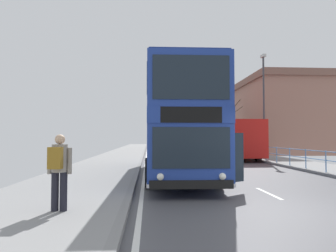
# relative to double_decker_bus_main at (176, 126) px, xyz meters

# --- Properties ---
(ground) EXTENTS (15.80, 140.00, 0.20)m
(ground) POSITION_rel_double_decker_bus_main_xyz_m (1.76, -7.11, -2.24)
(ground) COLOR #4D4D52
(double_decker_bus_main) EXTENTS (3.17, 11.20, 4.34)m
(double_decker_bus_main) POSITION_rel_double_decker_bus_main_xyz_m (0.00, 0.00, 0.00)
(double_decker_bus_main) COLOR navy
(double_decker_bus_main) RESTS_ON ground
(background_bus_far_lane) EXTENTS (2.87, 10.81, 3.02)m
(background_bus_far_lane) POSITION_rel_double_decker_bus_main_xyz_m (5.53, 11.72, -0.61)
(background_bus_far_lane) COLOR red
(background_bus_far_lane) RESTS_ON ground
(pedestrian_railing_far_kerb) EXTENTS (0.05, 23.50, 1.01)m
(pedestrian_railing_far_kerb) POSITION_rel_double_decker_bus_main_xyz_m (6.93, 6.05, -1.46)
(pedestrian_railing_far_kerb) COLOR #598CC6
(pedestrian_railing_far_kerb) RESTS_ON ground
(pedestrian_with_backpack) EXTENTS (0.55, 0.54, 1.68)m
(pedestrian_with_backpack) POSITION_rel_double_decker_bus_main_xyz_m (-3.23, -7.06, -1.15)
(pedestrian_with_backpack) COLOR black
(pedestrian_with_backpack) RESTS_ON ground
(street_lamp_far_side) EXTENTS (0.28, 0.60, 8.11)m
(street_lamp_far_side) POSITION_rel_double_decker_bus_main_xyz_m (7.69, 9.17, 2.54)
(street_lamp_far_side) COLOR #38383D
(street_lamp_far_side) RESTS_ON ground
(bare_tree_far_00) EXTENTS (2.81, 2.00, 6.03)m
(bare_tree_far_00) POSITION_rel_double_decker_bus_main_xyz_m (8.00, 19.72, 0.70)
(bare_tree_far_00) COLOR #4C3D2D
(bare_tree_far_00) RESTS_ON ground
(bare_tree_far_02) EXTENTS (2.62, 2.45, 6.89)m
(bare_tree_far_02) POSITION_rel_double_decker_bus_main_xyz_m (7.91, 30.55, 1.45)
(bare_tree_far_02) COLOR brown
(bare_tree_far_02) RESTS_ON ground
(background_building_00) EXTENTS (13.76, 14.22, 8.46)m
(background_building_00) POSITION_rel_double_decker_bus_main_xyz_m (16.46, 21.19, 1.98)
(background_building_00) COLOR #936656
(background_building_00) RESTS_ON ground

